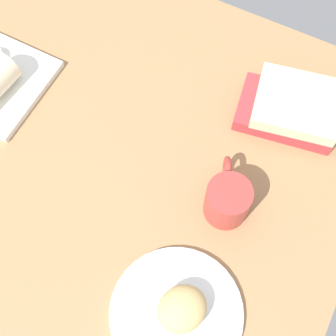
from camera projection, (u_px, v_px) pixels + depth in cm
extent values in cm
cube|color=#9E754C|center=(100.00, 142.00, 103.79)|extent=(110.00, 90.00, 4.00)
cylinder|color=white|center=(176.00, 313.00, 86.82)|extent=(23.67, 23.67, 1.40)
ellipsoid|color=tan|center=(182.00, 309.00, 83.88)|extent=(10.93, 11.41, 5.31)
cube|color=#A53338|center=(287.00, 113.00, 102.45)|extent=(22.21, 15.99, 3.45)
cube|color=beige|center=(298.00, 104.00, 99.59)|extent=(19.59, 17.57, 3.05)
cylinder|color=#B23833|center=(227.00, 201.00, 91.42)|extent=(8.50, 8.50, 9.02)
cylinder|color=olive|center=(230.00, 194.00, 87.85)|extent=(6.97, 6.97, 0.40)
torus|color=#B23833|center=(227.00, 173.00, 93.77)|extent=(3.90, 6.49, 6.61)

